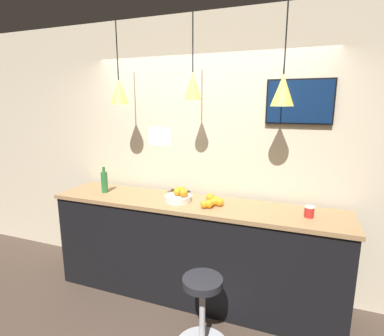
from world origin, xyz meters
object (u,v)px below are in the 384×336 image
(bar_stool, at_px, (202,308))
(juice_bottle, at_px, (104,182))
(spread_jar, at_px, (309,212))
(mounted_tv, at_px, (299,102))
(fruit_bowl, at_px, (179,196))

(bar_stool, relative_size, juice_bottle, 2.25)
(spread_jar, bearing_deg, bar_stool, -140.88)
(bar_stool, xyz_separation_m, spread_jar, (0.76, 0.62, 0.71))
(spread_jar, distance_m, mounted_tv, 1.01)
(juice_bottle, distance_m, spread_jar, 2.12)
(bar_stool, bearing_deg, juice_bottle, 155.48)
(fruit_bowl, height_order, mounted_tv, mounted_tv)
(juice_bottle, relative_size, mounted_tv, 0.48)
(juice_bottle, bearing_deg, mounted_tv, 10.60)
(bar_stool, height_order, mounted_tv, mounted_tv)
(bar_stool, height_order, spread_jar, spread_jar)
(juice_bottle, bearing_deg, bar_stool, -24.52)
(fruit_bowl, bearing_deg, mounted_tv, 18.72)
(fruit_bowl, distance_m, spread_jar, 1.23)
(fruit_bowl, xyz_separation_m, spread_jar, (1.23, -0.00, -0.00))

